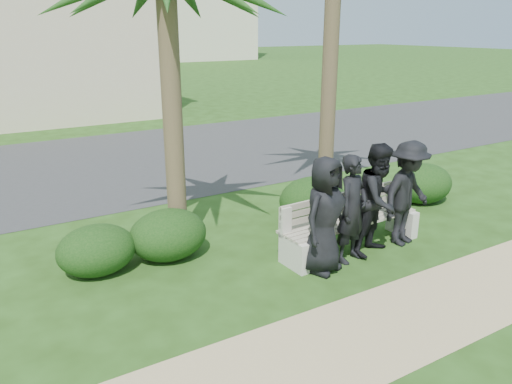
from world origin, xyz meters
TOP-DOWN VIEW (x-y plane):
  - ground at (0.00, 0.00)m, footprint 160.00×160.00m
  - footpath at (0.00, -1.80)m, footprint 30.00×1.60m
  - asphalt_street at (0.00, 8.00)m, footprint 160.00×8.00m
  - stucco_bldg_right at (-1.00, 18.00)m, footprint 8.40×8.40m
  - park_bench at (0.97, 0.24)m, footprint 2.68×0.71m
  - man_a at (0.07, -0.14)m, footprint 1.04×0.85m
  - man_b at (0.67, -0.09)m, footprint 0.74×0.60m
  - man_c at (1.25, -0.08)m, footprint 1.07×0.93m
  - man_d at (1.92, -0.07)m, footprint 1.30×0.91m
  - hedge_a at (-2.95, 1.60)m, footprint 1.20×0.99m
  - hedge_b at (-1.81, 1.54)m, footprint 1.29×1.06m
  - hedge_d at (1.22, 1.64)m, footprint 1.38×1.14m
  - hedge_e at (1.47, 1.18)m, footprint 0.98×0.81m
  - hedge_f at (3.96, 1.30)m, footprint 1.32×1.09m

SIDE VIEW (x-z plane):
  - ground at x=0.00m, z-range 0.00..0.00m
  - footpath at x=0.00m, z-range -0.01..0.01m
  - asphalt_street at x=0.00m, z-range -0.01..0.01m
  - hedge_e at x=1.47m, z-range 0.00..0.64m
  - hedge_a at x=-2.95m, z-range 0.00..0.79m
  - park_bench at x=0.97m, z-range -0.04..0.88m
  - hedge_b at x=-1.81m, z-range 0.00..0.84m
  - hedge_f at x=3.96m, z-range 0.00..0.86m
  - hedge_d at x=1.22m, z-range 0.00..0.90m
  - man_b at x=0.67m, z-range 0.00..1.76m
  - man_a at x=0.07m, z-range 0.00..1.83m
  - man_d at x=1.92m, z-range 0.00..1.83m
  - man_c at x=1.25m, z-range 0.00..1.87m
  - stucco_bldg_right at x=-1.00m, z-range 0.01..7.31m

